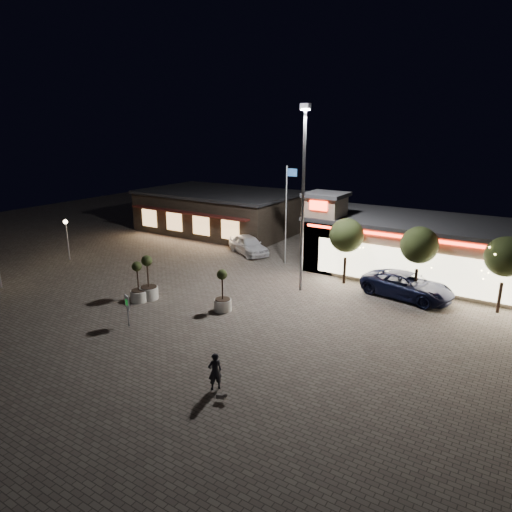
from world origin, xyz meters
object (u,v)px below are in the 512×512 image
Objects in this scene: white_sedan at (248,245)px; valet_sign at (127,305)px; pickup_truck at (407,285)px; planter_left at (139,289)px; pedestrian at (215,371)px; planter_mid at (149,286)px.

valet_sign is at bearing -142.16° from white_sedan.
pickup_truck is 17.67m from planter_left.
pedestrian reaches higher than pickup_truck.
planter_left is (-10.46, 5.48, -0.02)m from pedestrian.
planter_mid is at bearing 119.88° from valet_sign.
planter_mid reaches higher than valet_sign.
planter_left is (0.30, -13.34, 0.00)m from white_sedan.
white_sedan reaches higher than pickup_truck.
pedestrian is 11.93m from planter_mid.
planter_mid is (0.54, -12.68, 0.09)m from white_sedan.
planter_left is at bearing 135.21° from pickup_truck.
planter_mid is at bearing -148.98° from white_sedan.
white_sedan is 1.63× the size of planter_mid.
pedestrian is 11.81m from planter_left.
planter_left reaches higher than valet_sign.
pickup_truck is at bearing 34.94° from planter_left.
valet_sign is (2.37, -3.05, 0.47)m from planter_left.
pickup_truck is at bearing -73.72° from white_sedan.
pickup_truck is 15.14m from white_sedan.
pedestrian is 0.91× the size of valet_sign.
pedestrian is at bearing -31.01° from planter_mid.
pickup_truck is 17.10m from planter_mid.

